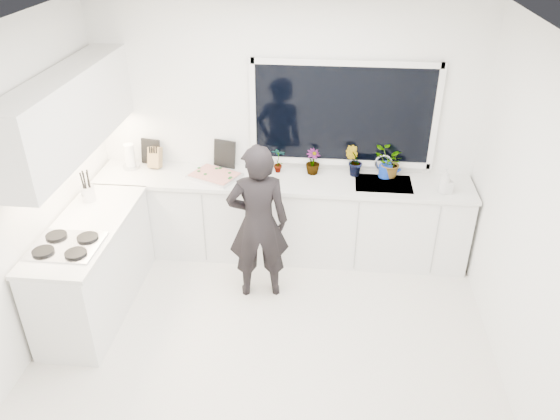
# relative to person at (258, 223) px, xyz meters

# --- Properties ---
(floor) EXTENTS (4.00, 3.50, 0.02)m
(floor) POSITION_rel_person_xyz_m (0.16, -0.73, -0.81)
(floor) COLOR beige
(floor) RESTS_ON ground
(wall_back) EXTENTS (4.00, 0.02, 2.70)m
(wall_back) POSITION_rel_person_xyz_m (0.16, 1.03, 0.55)
(wall_back) COLOR white
(wall_back) RESTS_ON ground
(wall_left) EXTENTS (0.02, 3.50, 2.70)m
(wall_left) POSITION_rel_person_xyz_m (-1.85, -0.73, 0.55)
(wall_left) COLOR white
(wall_left) RESTS_ON ground
(wall_right) EXTENTS (0.02, 3.50, 2.70)m
(wall_right) POSITION_rel_person_xyz_m (2.17, -0.73, 0.55)
(wall_right) COLOR white
(wall_right) RESTS_ON ground
(ceiling) EXTENTS (4.00, 3.50, 0.02)m
(ceiling) POSITION_rel_person_xyz_m (0.16, -0.73, 1.91)
(ceiling) COLOR white
(ceiling) RESTS_ON wall_back
(window) EXTENTS (1.80, 0.02, 1.00)m
(window) POSITION_rel_person_xyz_m (0.76, 1.00, 0.75)
(window) COLOR black
(window) RESTS_ON wall_back
(base_cabinets_back) EXTENTS (3.92, 0.58, 0.88)m
(base_cabinets_back) POSITION_rel_person_xyz_m (0.16, 0.72, -0.36)
(base_cabinets_back) COLOR white
(base_cabinets_back) RESTS_ON floor
(base_cabinets_left) EXTENTS (0.58, 1.60, 0.88)m
(base_cabinets_left) POSITION_rel_person_xyz_m (-1.51, -0.38, -0.36)
(base_cabinets_left) COLOR white
(base_cabinets_left) RESTS_ON floor
(countertop_back) EXTENTS (3.94, 0.62, 0.04)m
(countertop_back) POSITION_rel_person_xyz_m (0.16, 0.71, 0.10)
(countertop_back) COLOR silver
(countertop_back) RESTS_ON base_cabinets_back
(countertop_left) EXTENTS (0.62, 1.60, 0.04)m
(countertop_left) POSITION_rel_person_xyz_m (-1.51, -0.38, 0.10)
(countertop_left) COLOR silver
(countertop_left) RESTS_ON base_cabinets_left
(upper_cabinets) EXTENTS (0.34, 2.10, 0.70)m
(upper_cabinets) POSITION_rel_person_xyz_m (-1.63, -0.03, 1.05)
(upper_cabinets) COLOR white
(upper_cabinets) RESTS_ON wall_left
(sink) EXTENTS (0.58, 0.42, 0.14)m
(sink) POSITION_rel_person_xyz_m (1.21, 0.72, 0.07)
(sink) COLOR silver
(sink) RESTS_ON countertop_back
(faucet) EXTENTS (0.03, 0.03, 0.22)m
(faucet) POSITION_rel_person_xyz_m (1.21, 0.92, 0.23)
(faucet) COLOR silver
(faucet) RESTS_ON countertop_back
(stovetop) EXTENTS (0.56, 0.48, 0.03)m
(stovetop) POSITION_rel_person_xyz_m (-1.53, -0.73, 0.13)
(stovetop) COLOR black
(stovetop) RESTS_ON countertop_left
(person) EXTENTS (0.65, 0.48, 1.61)m
(person) POSITION_rel_person_xyz_m (0.00, 0.00, 0.00)
(person) COLOR black
(person) RESTS_ON floor
(pizza_tray) EXTENTS (0.61, 0.55, 0.03)m
(pizza_tray) POSITION_rel_person_xyz_m (-0.55, 0.69, 0.13)
(pizza_tray) COLOR silver
(pizza_tray) RESTS_ON countertop_back
(pizza) EXTENTS (0.55, 0.49, 0.01)m
(pizza) POSITION_rel_person_xyz_m (-0.55, 0.69, 0.15)
(pizza) COLOR red
(pizza) RESTS_ON pizza_tray
(watering_can) EXTENTS (0.15, 0.15, 0.13)m
(watering_can) POSITION_rel_person_xyz_m (1.23, 0.88, 0.18)
(watering_can) COLOR #1236AE
(watering_can) RESTS_ON countertop_back
(paper_towel_roll) EXTENTS (0.14, 0.14, 0.26)m
(paper_towel_roll) POSITION_rel_person_xyz_m (-1.50, 0.82, 0.25)
(paper_towel_roll) COLOR white
(paper_towel_roll) RESTS_ON countertop_back
(knife_block) EXTENTS (0.14, 0.12, 0.22)m
(knife_block) POSITION_rel_person_xyz_m (-1.24, 0.86, 0.23)
(knife_block) COLOR #A0704A
(knife_block) RESTS_ON countertop_back
(utensil_crock) EXTENTS (0.15, 0.15, 0.16)m
(utensil_crock) POSITION_rel_person_xyz_m (-1.66, 0.07, 0.20)
(utensil_crock) COLOR silver
(utensil_crock) RESTS_ON countertop_left
(picture_frame_large) EXTENTS (0.22, 0.06, 0.28)m
(picture_frame_large) POSITION_rel_person_xyz_m (-1.31, 0.96, 0.26)
(picture_frame_large) COLOR black
(picture_frame_large) RESTS_ON countertop_back
(picture_frame_small) EXTENTS (0.25, 0.08, 0.30)m
(picture_frame_small) POSITION_rel_person_xyz_m (-0.49, 0.96, 0.27)
(picture_frame_small) COLOR black
(picture_frame_small) RESTS_ON countertop_back
(herb_plants) EXTENTS (1.42, 0.32, 0.33)m
(herb_plants) POSITION_rel_person_xyz_m (0.96, 0.88, 0.27)
(herb_plants) COLOR #26662D
(herb_plants) RESTS_ON countertop_back
(soap_bottles) EXTENTS (0.16, 0.14, 0.27)m
(soap_bottles) POSITION_rel_person_xyz_m (1.79, 0.57, 0.24)
(soap_bottles) COLOR #D8BF66
(soap_bottles) RESTS_ON countertop_back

